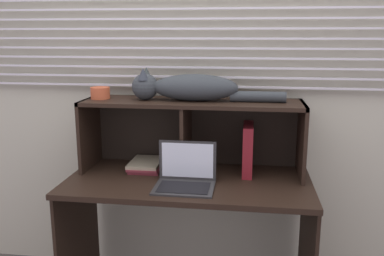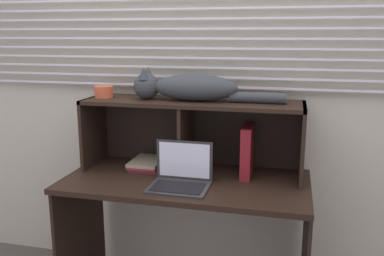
{
  "view_description": "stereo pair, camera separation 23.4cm",
  "coord_description": "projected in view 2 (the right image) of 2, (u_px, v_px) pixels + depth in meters",
  "views": [
    {
      "loc": [
        0.33,
        -2.01,
        1.56
      ],
      "look_at": [
        0.0,
        0.33,
        1.03
      ],
      "focal_mm": 39.07,
      "sensor_mm": 36.0,
      "label": 1
    },
    {
      "loc": [
        0.56,
        -1.97,
        1.56
      ],
      "look_at": [
        0.0,
        0.33,
        1.03
      ],
      "focal_mm": 39.07,
      "sensor_mm": 36.0,
      "label": 2
    }
  ],
  "objects": [
    {
      "name": "binder_upright",
      "position": [
        247.0,
        151.0,
        2.37
      ],
      "size": [
        0.06,
        0.24,
        0.29
      ],
      "primitive_type": "cube",
      "color": "maroon",
      "rests_on": "desk"
    },
    {
      "name": "desk",
      "position": [
        186.0,
        205.0,
        2.37
      ],
      "size": [
        1.36,
        0.66,
        0.77
      ],
      "color": "black",
      "rests_on": "ground"
    },
    {
      "name": "back_panel_with_blinds",
      "position": [
        200.0,
        84.0,
        2.58
      ],
      "size": [
        4.4,
        0.08,
        2.5
      ],
      "color": "beige",
      "rests_on": "ground"
    },
    {
      "name": "small_basket",
      "position": [
        104.0,
        92.0,
        2.5
      ],
      "size": [
        0.11,
        0.11,
        0.07
      ],
      "primitive_type": "cylinder",
      "color": "#C05431",
      "rests_on": "hutch_shelf_unit"
    },
    {
      "name": "cat",
      "position": [
        188.0,
        87.0,
        2.38
      ],
      "size": [
        0.88,
        0.17,
        0.19
      ],
      "color": "#32383A",
      "rests_on": "hutch_shelf_unit"
    },
    {
      "name": "book_stack",
      "position": [
        148.0,
        164.0,
        2.54
      ],
      "size": [
        0.19,
        0.26,
        0.05
      ],
      "color": "maroon",
      "rests_on": "desk"
    },
    {
      "name": "hutch_shelf_unit",
      "position": [
        193.0,
        121.0,
        2.45
      ],
      "size": [
        1.27,
        0.35,
        0.42
      ],
      "color": "black",
      "rests_on": "desk"
    },
    {
      "name": "laptop",
      "position": [
        181.0,
        177.0,
        2.23
      ],
      "size": [
        0.31,
        0.25,
        0.23
      ],
      "color": "#2C2C2C",
      "rests_on": "desk"
    }
  ]
}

